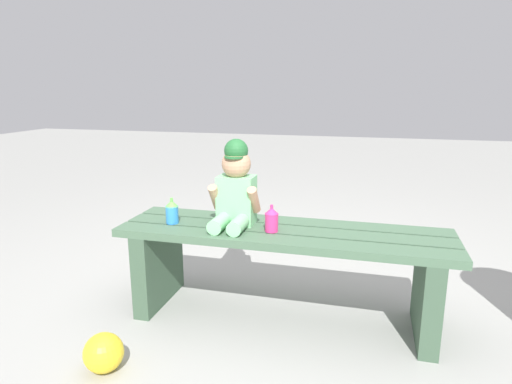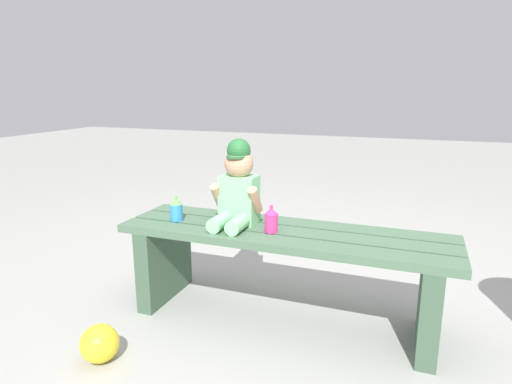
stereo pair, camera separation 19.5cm
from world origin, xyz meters
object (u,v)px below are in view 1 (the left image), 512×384
at_px(sippy_cup_right, 272,219).
at_px(toy_ball, 104,353).
at_px(child_figure, 235,188).
at_px(sippy_cup_left, 172,211).
at_px(park_bench, 283,258).

bearing_deg(sippy_cup_right, toy_ball, -135.41).
bearing_deg(child_figure, sippy_cup_right, -17.65).
relative_size(sippy_cup_right, toy_ball, 0.80).
distance_m(sippy_cup_left, toy_ball, 0.69).
distance_m(park_bench, child_figure, 0.40).
xyz_separation_m(child_figure, toy_ball, (-0.36, -0.59, -0.54)).
distance_m(child_figure, toy_ball, 0.88).
bearing_deg(sippy_cup_right, park_bench, 44.17).
height_order(park_bench, sippy_cup_right, sippy_cup_right).
xyz_separation_m(child_figure, sippy_cup_right, (0.19, -0.06, -0.12)).
distance_m(sippy_cup_right, toy_ball, 0.87).
relative_size(park_bench, sippy_cup_left, 12.27).
xyz_separation_m(child_figure, sippy_cup_left, (-0.30, -0.06, -0.12)).
relative_size(park_bench, sippy_cup_right, 12.27).
bearing_deg(toy_ball, child_figure, 59.12).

